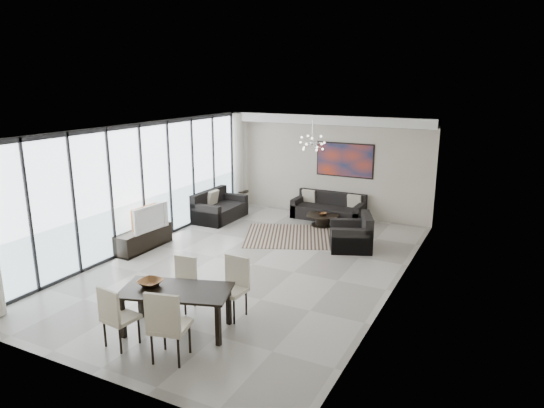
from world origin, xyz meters
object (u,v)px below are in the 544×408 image
Objects in this scene: coffee_table at (322,219)px; sofa_main at (329,210)px; dining_table at (176,295)px; television at (148,218)px; tv_console at (144,239)px.

sofa_main is (-0.09, 0.73, 0.07)m from coffee_table.
television is at bearing 136.76° from dining_table.
dining_table is (3.06, -2.72, 0.37)m from tv_console.
tv_console is at bearing -124.32° from sofa_main.
sofa_main is 5.27m from tv_console.
tv_console is 0.56m from television.
television reaches higher than coffee_table.
coffee_table is 0.74m from sofa_main.
dining_table is at bearing -90.02° from coffee_table.
coffee_table is 0.86× the size of television.
dining_table reaches higher than coffee_table.
coffee_table is at bearing 49.81° from tv_console.
sofa_main is at bearing 90.73° from dining_table.
sofa_main is 5.20m from television.
coffee_table is 4.68m from television.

